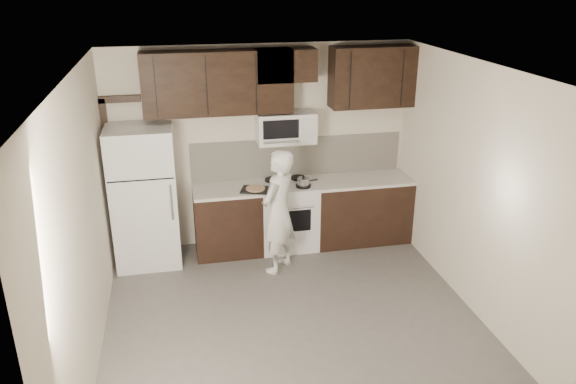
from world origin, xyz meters
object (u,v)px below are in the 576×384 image
object	(u,v)px
microwave	(286,127)
person	(278,212)
stove	(288,215)
refrigerator	(145,197)

from	to	relation	value
microwave	person	bearing A→B (deg)	-108.32
person	stove	bearing A→B (deg)	-160.57
stove	person	distance (m)	0.74
stove	refrigerator	size ratio (longest dim) A/B	0.52
stove	refrigerator	distance (m)	1.90
microwave	stove	bearing A→B (deg)	-89.90
stove	refrigerator	xyz separation A→B (m)	(-1.85, -0.05, 0.44)
microwave	refrigerator	size ratio (longest dim) A/B	0.42
microwave	refrigerator	distance (m)	2.00
refrigerator	stove	bearing A→B (deg)	1.51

